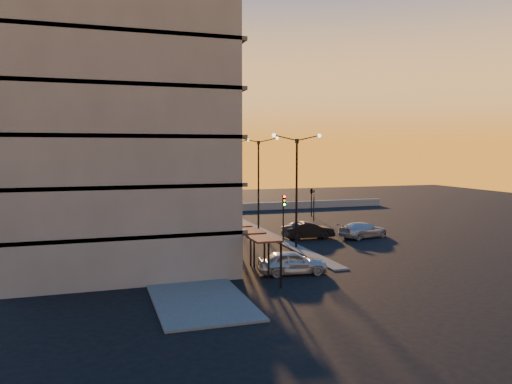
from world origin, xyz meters
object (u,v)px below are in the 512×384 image
Objects in this scene: car_hatchback at (292,262)px; car_sedan at (308,230)px; streetlamp_mid at (258,175)px; traffic_light_main at (284,210)px; car_wagon at (363,230)px.

car_sedan is at bearing -20.99° from car_hatchback.
streetlamp_mid reaches higher than car_hatchback.
car_sedan is (2.85, 1.05, -2.11)m from traffic_light_main.
traffic_light_main is (0.00, -7.13, -2.70)m from streetlamp_mid.
streetlamp_mid is 2.24× the size of traffic_light_main.
car_hatchback is (-3.50, -10.62, -2.10)m from traffic_light_main.
streetlamp_mid is 18.72m from car_hatchback.
traffic_light_main is at bearing 74.87° from car_wagon.
traffic_light_main reaches higher than car_wagon.
streetlamp_mid is 7.62m from traffic_light_main.
streetlamp_mid is at bearing -3.61° from car_hatchback.
traffic_light_main is 3.69m from car_sedan.
streetlamp_mid is 2.07× the size of car_hatchback.
car_hatchback reaches higher than car_sedan.
streetlamp_mid is 11.75m from car_wagon.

